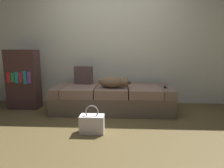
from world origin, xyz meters
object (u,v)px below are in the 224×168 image
(tv_remote, at_px, (165,87))
(dog_tan, at_px, (114,82))
(throw_pillow, at_px, (84,75))
(handbag, at_px, (92,124))
(couch, at_px, (112,98))
(bookshelf, at_px, (23,79))

(tv_remote, bearing_deg, dog_tan, -165.82)
(throw_pillow, relative_size, handbag, 0.90)
(couch, bearing_deg, tv_remote, -4.70)
(dog_tan, height_order, throw_pillow, throw_pillow)
(throw_pillow, distance_m, handbag, 1.35)
(tv_remote, distance_m, handbag, 1.49)
(couch, distance_m, bookshelf, 1.70)
(tv_remote, height_order, throw_pillow, throw_pillow)
(dog_tan, distance_m, tv_remote, 0.89)
(tv_remote, bearing_deg, throw_pillow, 178.54)
(couch, xyz_separation_m, bookshelf, (-1.67, 0.07, 0.33))
(dog_tan, distance_m, throw_pillow, 0.71)
(handbag, relative_size, bookshelf, 0.34)
(dog_tan, xyz_separation_m, tv_remote, (0.88, 0.06, -0.09))
(throw_pillow, bearing_deg, dog_tan, -31.26)
(couch, bearing_deg, handbag, -102.62)
(tv_remote, bearing_deg, bookshelf, -173.21)
(handbag, bearing_deg, couch, 77.38)
(handbag, xyz_separation_m, bookshelf, (-1.45, 1.05, 0.42))
(couch, relative_size, dog_tan, 3.52)
(tv_remote, relative_size, throw_pillow, 0.44)
(tv_remote, relative_size, handbag, 0.40)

